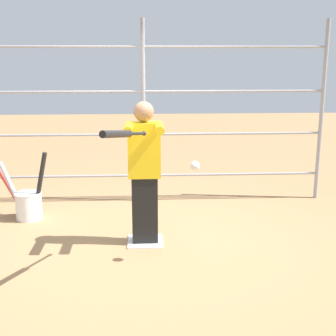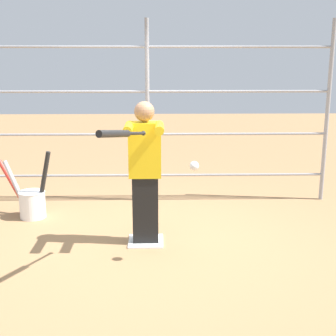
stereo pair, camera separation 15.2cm
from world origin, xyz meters
TOP-DOWN VIEW (x-y plane):
  - ground_plane at (0.00, 0.00)m, footprint 24.00×24.00m
  - home_plate at (0.00, 0.00)m, footprint 0.40×0.40m
  - fence_backstop at (0.00, -1.60)m, footprint 5.24×0.06m
  - batter at (0.00, 0.02)m, footprint 0.42×0.55m
  - baseball_bat_swinging at (0.21, 0.93)m, footprint 0.40×0.85m
  - softball_in_flight at (-0.51, 0.57)m, footprint 0.10×0.10m
  - bat_bucket at (1.55, -0.89)m, footprint 0.83×0.56m

SIDE VIEW (x-z plane):
  - ground_plane at x=0.00m, z-range 0.00..0.00m
  - home_plate at x=0.00m, z-range 0.00..0.02m
  - bat_bucket at x=1.55m, z-range -0.23..0.68m
  - batter at x=0.00m, z-range 0.07..1.70m
  - softball_in_flight at x=-0.51m, z-range 0.99..1.09m
  - fence_backstop at x=0.00m, z-range 0.00..2.61m
  - baseball_bat_swinging at x=0.21m, z-range 1.34..1.52m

